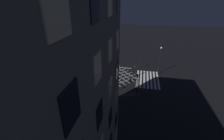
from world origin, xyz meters
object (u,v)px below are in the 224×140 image
(street_tree_near, at_px, (93,48))
(street_lamp_west, at_px, (86,76))
(traffic_light_ne_cross, at_px, (98,56))
(traffic_light_se_cross, at_px, (139,59))
(traffic_light_nw_cross, at_px, (86,76))
(street_lamp_east, at_px, (160,55))
(traffic_light_ne_main, at_px, (95,56))
(traffic_light_sw_cross, at_px, (133,82))
(traffic_light_sw_main, at_px, (137,79))
(traffic_light_median_south, at_px, (135,68))
(street_tree_far, at_px, (51,78))

(street_tree_near, bearing_deg, street_lamp_west, -165.12)
(traffic_light_ne_cross, bearing_deg, traffic_light_se_cross, -2.17)
(traffic_light_nw_cross, height_order, street_lamp_east, street_lamp_east)
(traffic_light_ne_cross, relative_size, traffic_light_ne_main, 1.06)
(traffic_light_se_cross, bearing_deg, traffic_light_ne_cross, -2.17)
(traffic_light_sw_cross, xyz_separation_m, street_lamp_west, (-6.64, 8.52, 4.12))
(traffic_light_sw_main, height_order, street_lamp_west, street_lamp_west)
(traffic_light_median_south, relative_size, traffic_light_sw_main, 1.00)
(traffic_light_median_south, xyz_separation_m, traffic_light_ne_main, (6.35, 13.37, 0.23))
(traffic_light_se_cross, height_order, traffic_light_sw_main, traffic_light_se_cross)
(traffic_light_sw_main, bearing_deg, street_tree_near, 43.10)
(traffic_light_sw_main, distance_m, traffic_light_nw_cross, 12.29)
(traffic_light_sw_cross, height_order, street_tree_far, street_tree_far)
(traffic_light_median_south, relative_size, traffic_light_ne_main, 0.92)
(street_lamp_west, bearing_deg, street_lamp_east, -40.72)
(traffic_light_median_south, distance_m, traffic_light_se_cross, 6.01)
(traffic_light_median_south, distance_m, traffic_light_ne_main, 14.81)
(traffic_light_ne_main, relative_size, traffic_light_sw_cross, 1.13)
(traffic_light_ne_main, bearing_deg, traffic_light_ne_cross, 92.19)
(traffic_light_median_south, bearing_deg, street_tree_far, 33.37)
(traffic_light_ne_cross, bearing_deg, street_tree_near, 122.97)
(traffic_light_median_south, bearing_deg, traffic_light_se_cross, -99.18)
(street_lamp_west, height_order, street_tree_far, street_lamp_west)
(street_lamp_west, bearing_deg, street_tree_near, 14.88)
(traffic_light_ne_cross, height_order, traffic_light_ne_main, traffic_light_ne_cross)
(street_lamp_east, bearing_deg, street_tree_near, 69.63)
(traffic_light_nw_cross, bearing_deg, street_lamp_east, 28.96)
(traffic_light_median_south, distance_m, traffic_light_sw_cross, 7.62)
(traffic_light_ne_main, height_order, street_tree_far, street_tree_far)
(traffic_light_ne_main, distance_m, traffic_light_nw_cross, 13.26)
(traffic_light_ne_cross, distance_m, traffic_light_ne_main, 1.25)
(traffic_light_ne_main, height_order, traffic_light_sw_main, traffic_light_ne_main)
(street_tree_far, bearing_deg, street_tree_near, -5.88)
(traffic_light_se_cross, bearing_deg, traffic_light_nw_cross, 45.72)
(street_tree_far, bearing_deg, traffic_light_se_cross, -46.69)
(traffic_light_ne_cross, distance_m, traffic_light_sw_main, 18.04)
(traffic_light_sw_main, bearing_deg, street_tree_far, 106.68)
(traffic_light_se_cross, distance_m, traffic_light_sw_cross, 13.57)
(traffic_light_se_cross, height_order, traffic_light_sw_cross, traffic_light_se_cross)
(traffic_light_ne_main, height_order, street_lamp_east, street_lamp_east)
(street_lamp_east, height_order, street_lamp_west, street_lamp_west)
(traffic_light_ne_cross, xyz_separation_m, street_lamp_west, (-20.66, -3.66, 3.52))
(street_lamp_east, bearing_deg, traffic_light_median_south, 115.79)
(street_tree_far, bearing_deg, traffic_light_sw_main, -73.32)
(traffic_light_sw_main, relative_size, street_lamp_east, 0.46)
(traffic_light_nw_cross, distance_m, street_tree_far, 7.99)
(traffic_light_ne_main, bearing_deg, traffic_light_nw_cross, 8.62)
(traffic_light_median_south, height_order, traffic_light_sw_cross, traffic_light_median_south)
(traffic_light_se_cross, bearing_deg, street_tree_near, -18.07)
(traffic_light_se_cross, height_order, street_tree_far, street_tree_far)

